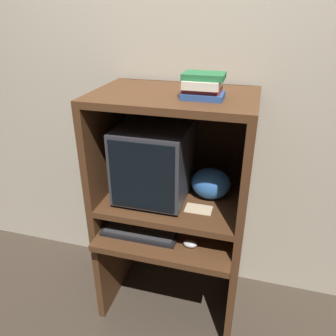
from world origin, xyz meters
TOP-DOWN VIEW (x-y plane):
  - ground_plane at (0.00, 0.00)m, footprint 12.00×12.00m
  - wall_back at (0.00, 0.61)m, footprint 6.00×0.06m
  - desk_base at (0.00, 0.23)m, footprint 0.82×0.63m
  - desk_monitor_shelf at (0.00, 0.28)m, footprint 0.82×0.55m
  - hutch_upper at (0.00, 0.31)m, footprint 0.82×0.55m
  - crt_monitor at (-0.11, 0.28)m, footprint 0.38×0.44m
  - keyboard at (-0.14, 0.08)m, footprint 0.42×0.13m
  - mouse at (0.15, 0.06)m, footprint 0.07×0.05m
  - snack_bag at (0.20, 0.32)m, footprint 0.22×0.16m
  - book_stack at (0.15, 0.22)m, footprint 0.19×0.15m
  - paper_card at (0.17, 0.18)m, footprint 0.14×0.09m

SIDE VIEW (x-z plane):
  - ground_plane at x=0.00m, z-range 0.00..0.00m
  - desk_base at x=0.00m, z-range 0.07..0.71m
  - keyboard at x=-0.14m, z-range 0.64..0.66m
  - mouse at x=0.15m, z-range 0.64..0.67m
  - desk_monitor_shelf at x=0.00m, z-range 0.68..0.84m
  - paper_card at x=0.17m, z-range 0.80..0.80m
  - snack_bag at x=0.20m, z-range 0.80..0.98m
  - crt_monitor at x=-0.11m, z-range 0.81..1.22m
  - hutch_upper at x=0.00m, z-range 0.89..1.48m
  - wall_back at x=0.00m, z-range 0.00..2.60m
  - book_stack at x=0.15m, z-range 1.39..1.51m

